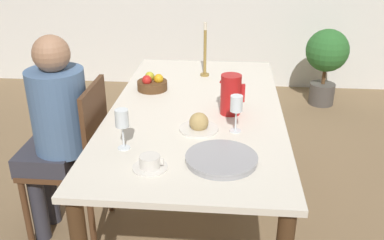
% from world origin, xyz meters
% --- Properties ---
extents(ground_plane, '(20.00, 20.00, 0.00)m').
position_xyz_m(ground_plane, '(0.00, 0.00, 0.00)').
color(ground_plane, '#7F6647').
extents(dining_table, '(0.95, 1.84, 0.75)m').
position_xyz_m(dining_table, '(0.00, 0.00, 0.66)').
color(dining_table, silver).
rests_on(dining_table, ground_plane).
extents(chair_person_side, '(0.42, 0.42, 0.92)m').
position_xyz_m(chair_person_side, '(-0.66, -0.16, 0.50)').
color(chair_person_side, '#51331E').
rests_on(chair_person_side, ground_plane).
extents(person_seated, '(0.39, 0.41, 1.20)m').
position_xyz_m(person_seated, '(-0.75, -0.19, 0.71)').
color(person_seated, '#33333D').
rests_on(person_seated, ground_plane).
extents(red_pitcher, '(0.14, 0.11, 0.22)m').
position_xyz_m(red_pitcher, '(0.19, -0.06, 0.86)').
color(red_pitcher, red).
rests_on(red_pitcher, dining_table).
extents(wine_glass_water, '(0.06, 0.06, 0.19)m').
position_xyz_m(wine_glass_water, '(0.22, -0.28, 0.89)').
color(wine_glass_water, white).
rests_on(wine_glass_water, dining_table).
extents(wine_glass_juice, '(0.06, 0.06, 0.19)m').
position_xyz_m(wine_glass_juice, '(-0.29, -0.51, 0.89)').
color(wine_glass_juice, white).
rests_on(wine_glass_juice, dining_table).
extents(teacup_near_person, '(0.15, 0.15, 0.06)m').
position_xyz_m(teacup_near_person, '(-0.14, -0.67, 0.78)').
color(teacup_near_person, silver).
rests_on(teacup_near_person, dining_table).
extents(serving_tray, '(0.31, 0.31, 0.03)m').
position_xyz_m(serving_tray, '(0.16, -0.59, 0.77)').
color(serving_tray, '#9E9EA3').
rests_on(serving_tray, dining_table).
extents(bread_plate, '(0.20, 0.20, 0.10)m').
position_xyz_m(bread_plate, '(0.04, -0.28, 0.78)').
color(bread_plate, silver).
rests_on(bread_plate, dining_table).
extents(fruit_bowl, '(0.19, 0.19, 0.10)m').
position_xyz_m(fruit_bowl, '(-0.30, 0.27, 0.79)').
color(fruit_bowl, brown).
rests_on(fruit_bowl, dining_table).
extents(candlestick_tall, '(0.06, 0.06, 0.36)m').
position_xyz_m(candlestick_tall, '(0.01, 0.57, 0.90)').
color(candlestick_tall, olive).
rests_on(candlestick_tall, dining_table).
extents(potted_plant, '(0.42, 0.42, 0.78)m').
position_xyz_m(potted_plant, '(1.14, 2.01, 0.49)').
color(potted_plant, '#4C4742').
rests_on(potted_plant, ground_plane).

